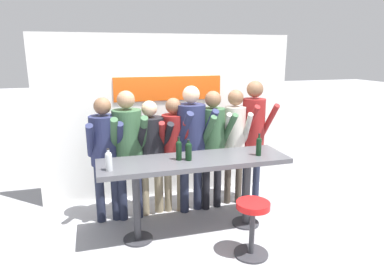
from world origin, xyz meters
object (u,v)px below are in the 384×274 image
at_px(person_center_right, 192,136).
at_px(person_far_left, 105,147).
at_px(tasting_table, 194,170).
at_px(bar_stool, 252,220).
at_px(wine_bottle_0, 179,149).
at_px(person_right, 213,137).
at_px(wine_bottle_2, 259,145).
at_px(person_center, 174,142).
at_px(wine_bottle_3, 188,150).
at_px(person_left, 128,142).
at_px(wine_bottle_1, 109,160).
at_px(person_far_right, 235,134).
at_px(person_center_left, 151,146).
at_px(person_rightmost, 254,127).

bearing_deg(person_center_right, person_far_left, 167.40).
distance_m(tasting_table, bar_stool, 0.92).
relative_size(tasting_table, wine_bottle_0, 8.04).
xyz_separation_m(person_center_right, person_right, (0.31, -0.01, -0.04)).
bearing_deg(wine_bottle_2, person_right, 118.21).
height_order(person_center, wine_bottle_0, person_center).
bearing_deg(wine_bottle_3, wine_bottle_2, -3.84).
bearing_deg(wine_bottle_3, tasting_table, 20.66).
relative_size(wine_bottle_0, wine_bottle_3, 1.12).
xyz_separation_m(bar_stool, person_far_left, (-1.51, 1.29, 0.62)).
height_order(person_left, wine_bottle_3, person_left).
bearing_deg(wine_bottle_1, person_left, 68.91).
bearing_deg(wine_bottle_1, person_far_left, 90.96).
bearing_deg(person_far_right, wine_bottle_0, -135.34).
bearing_deg(bar_stool, wine_bottle_2, 59.89).
bearing_deg(person_far_left, person_center_left, 3.61).
bearing_deg(person_center_right, person_right, -12.89).
bearing_deg(person_right, wine_bottle_0, -147.91).
bearing_deg(wine_bottle_2, bar_stool, -120.11).
distance_m(tasting_table, person_far_right, 1.08).
distance_m(wine_bottle_0, wine_bottle_1, 0.84).
bearing_deg(person_center, wine_bottle_1, -126.95).
relative_size(tasting_table, wine_bottle_1, 9.16).
xyz_separation_m(person_rightmost, wine_bottle_0, (-1.30, -0.65, -0.05)).
relative_size(tasting_table, person_right, 1.34).
xyz_separation_m(person_far_right, wine_bottle_1, (-1.83, -0.81, 0.01)).
relative_size(person_center, person_right, 0.95).
relative_size(person_rightmost, wine_bottle_3, 7.17).
xyz_separation_m(person_left, wine_bottle_3, (0.65, -0.62, 0.01)).
bearing_deg(wine_bottle_2, wine_bottle_0, 174.26).
bearing_deg(person_center_right, person_left, 168.95).
distance_m(tasting_table, person_left, 0.98).
distance_m(person_center, wine_bottle_2, 1.18).
bearing_deg(person_right, wine_bottle_1, -163.54).
distance_m(tasting_table, wine_bottle_2, 0.86).
xyz_separation_m(person_left, wine_bottle_0, (0.55, -0.58, 0.02)).
height_order(bar_stool, person_left, person_left).
xyz_separation_m(bar_stool, person_right, (-0.03, 1.27, 0.65)).
height_order(person_center_left, wine_bottle_0, person_center_left).
relative_size(wine_bottle_0, wine_bottle_1, 1.14).
distance_m(person_right, person_rightmost, 0.67).
relative_size(person_center_right, person_right, 1.05).
distance_m(tasting_table, person_rightmost, 1.33).
bearing_deg(wine_bottle_3, wine_bottle_1, -173.03).
bearing_deg(wine_bottle_3, person_left, 136.70).
bearing_deg(person_center_right, person_rightmost, -8.00).
relative_size(wine_bottle_1, wine_bottle_2, 0.89).
bearing_deg(person_center, person_far_left, -165.69).
distance_m(tasting_table, wine_bottle_1, 1.06).
bearing_deg(person_left, person_far_left, 174.14).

